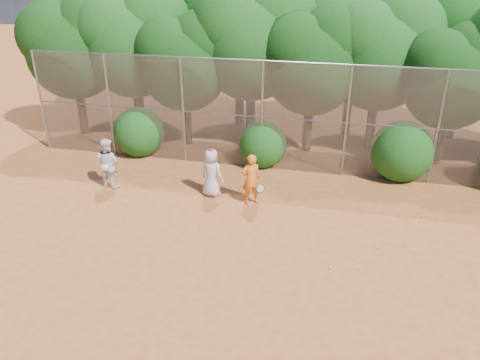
# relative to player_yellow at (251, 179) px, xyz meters

# --- Properties ---
(ground) EXTENTS (80.00, 80.00, 0.00)m
(ground) POSITION_rel_player_yellow_xyz_m (0.80, -3.16, -0.84)
(ground) COLOR #A75425
(ground) RESTS_ON ground
(fence_back) EXTENTS (20.05, 0.09, 4.03)m
(fence_back) POSITION_rel_player_yellow_xyz_m (0.68, 2.84, 1.21)
(fence_back) COLOR gray
(fence_back) RESTS_ON ground
(tree_0) EXTENTS (4.38, 3.81, 6.00)m
(tree_0) POSITION_rel_player_yellow_xyz_m (-8.65, 4.88, 3.09)
(tree_0) COLOR black
(tree_0) RESTS_ON ground
(tree_1) EXTENTS (4.64, 4.03, 6.35)m
(tree_1) POSITION_rel_player_yellow_xyz_m (-6.14, 5.38, 3.32)
(tree_1) COLOR black
(tree_1) RESTS_ON ground
(tree_2) EXTENTS (3.99, 3.47, 5.47)m
(tree_2) POSITION_rel_player_yellow_xyz_m (-3.65, 4.67, 2.74)
(tree_2) COLOR black
(tree_2) RESTS_ON ground
(tree_3) EXTENTS (4.89, 4.26, 6.70)m
(tree_3) POSITION_rel_player_yellow_xyz_m (-1.14, 5.68, 3.55)
(tree_3) COLOR black
(tree_3) RESTS_ON ground
(tree_4) EXTENTS (4.19, 3.64, 5.73)m
(tree_4) POSITION_rel_player_yellow_xyz_m (1.35, 5.08, 2.92)
(tree_4) COLOR black
(tree_4) RESTS_ON ground
(tree_5) EXTENTS (4.51, 3.92, 6.17)m
(tree_5) POSITION_rel_player_yellow_xyz_m (3.86, 5.88, 3.21)
(tree_5) COLOR black
(tree_5) RESTS_ON ground
(tree_6) EXTENTS (3.86, 3.36, 5.29)m
(tree_6) POSITION_rel_player_yellow_xyz_m (6.35, 4.87, 2.63)
(tree_6) COLOR black
(tree_6) RESTS_ON ground
(tree_9) EXTENTS (4.83, 4.20, 6.62)m
(tree_9) POSITION_rel_player_yellow_xyz_m (-7.14, 7.68, 3.50)
(tree_9) COLOR black
(tree_9) RESTS_ON ground
(tree_10) EXTENTS (5.15, 4.48, 7.06)m
(tree_10) POSITION_rel_player_yellow_xyz_m (-2.14, 7.88, 3.79)
(tree_10) COLOR black
(tree_10) RESTS_ON ground
(tree_11) EXTENTS (4.64, 4.03, 6.35)m
(tree_11) POSITION_rel_player_yellow_xyz_m (2.86, 7.48, 3.32)
(tree_11) COLOR black
(tree_11) RESTS_ON ground
(tree_12) EXTENTS (5.02, 4.37, 6.88)m
(tree_12) POSITION_rel_player_yellow_xyz_m (7.36, 8.08, 3.67)
(tree_12) COLOR black
(tree_12) RESTS_ON ground
(bush_0) EXTENTS (2.00, 2.00, 2.00)m
(bush_0) POSITION_rel_player_yellow_xyz_m (-5.20, 3.14, 0.16)
(bush_0) COLOR #114411
(bush_0) RESTS_ON ground
(bush_1) EXTENTS (1.80, 1.80, 1.80)m
(bush_1) POSITION_rel_player_yellow_xyz_m (-0.20, 3.14, 0.06)
(bush_1) COLOR #114411
(bush_1) RESTS_ON ground
(bush_2) EXTENTS (2.20, 2.20, 2.20)m
(bush_2) POSITION_rel_player_yellow_xyz_m (4.80, 3.14, 0.26)
(bush_2) COLOR #114411
(bush_2) RESTS_ON ground
(player_yellow) EXTENTS (0.87, 0.66, 1.69)m
(player_yellow) POSITION_rel_player_yellow_xyz_m (0.00, 0.00, 0.00)
(player_yellow) COLOR orange
(player_yellow) RESTS_ON ground
(player_teen) EXTENTS (0.92, 0.75, 1.67)m
(player_teen) POSITION_rel_player_yellow_xyz_m (-1.38, 0.24, -0.01)
(player_teen) COLOR silver
(player_teen) RESTS_ON ground
(player_white) EXTENTS (0.97, 0.84, 1.74)m
(player_white) POSITION_rel_player_yellow_xyz_m (-5.03, 0.12, 0.03)
(player_white) COLOR white
(player_white) RESTS_ON ground
(ball_0) EXTENTS (0.07, 0.07, 0.07)m
(ball_0) POSITION_rel_player_yellow_xyz_m (2.73, -3.02, -0.81)
(ball_0) COLOR yellow
(ball_0) RESTS_ON ground
(ball_1) EXTENTS (0.07, 0.07, 0.07)m
(ball_1) POSITION_rel_player_yellow_xyz_m (5.33, 0.24, -0.81)
(ball_1) COLOR yellow
(ball_1) RESTS_ON ground
(ball_2) EXTENTS (0.07, 0.07, 0.07)m
(ball_2) POSITION_rel_player_yellow_xyz_m (3.44, -2.93, -0.81)
(ball_2) COLOR yellow
(ball_2) RESTS_ON ground
(ball_3) EXTENTS (0.07, 0.07, 0.07)m
(ball_3) POSITION_rel_player_yellow_xyz_m (3.92, -1.81, -0.81)
(ball_3) COLOR yellow
(ball_3) RESTS_ON ground
(ball_4) EXTENTS (0.07, 0.07, 0.07)m
(ball_4) POSITION_rel_player_yellow_xyz_m (1.88, -1.52, -0.81)
(ball_4) COLOR yellow
(ball_4) RESTS_ON ground
(ball_5) EXTENTS (0.07, 0.07, 0.07)m
(ball_5) POSITION_rel_player_yellow_xyz_m (2.87, 1.34, -0.81)
(ball_5) COLOR yellow
(ball_5) RESTS_ON ground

